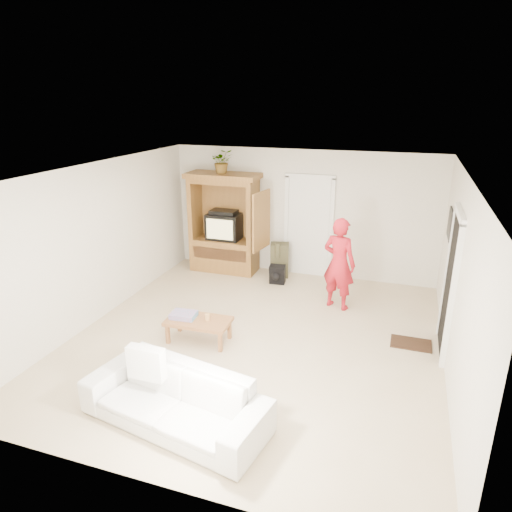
{
  "coord_description": "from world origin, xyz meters",
  "views": [
    {
      "loc": [
        2.0,
        -5.97,
        3.58
      ],
      "look_at": [
        -0.2,
        0.6,
        1.15
      ],
      "focal_mm": 32.0,
      "sensor_mm": 36.0,
      "label": 1
    }
  ],
  "objects_px": {
    "armoire": "(225,229)",
    "coffee_table": "(199,322)",
    "sofa": "(175,400)",
    "man": "(339,264)"
  },
  "relations": [
    {
      "from": "man",
      "to": "sofa",
      "type": "distance_m",
      "value": 3.93
    },
    {
      "from": "man",
      "to": "coffee_table",
      "type": "relative_size",
      "value": 1.66
    },
    {
      "from": "armoire",
      "to": "sofa",
      "type": "distance_m",
      "value": 5.01
    },
    {
      "from": "armoire",
      "to": "coffee_table",
      "type": "height_order",
      "value": "armoire"
    },
    {
      "from": "sofa",
      "to": "coffee_table",
      "type": "xyz_separation_m",
      "value": [
        -0.55,
        1.8,
        -0.0
      ]
    },
    {
      "from": "sofa",
      "to": "coffee_table",
      "type": "bearing_deg",
      "value": 117.74
    },
    {
      "from": "man",
      "to": "armoire",
      "type": "bearing_deg",
      "value": -4.26
    },
    {
      "from": "armoire",
      "to": "coffee_table",
      "type": "bearing_deg",
      "value": -75.72
    },
    {
      "from": "armoire",
      "to": "man",
      "type": "xyz_separation_m",
      "value": [
        2.58,
        -1.11,
        -0.08
      ]
    },
    {
      "from": "man",
      "to": "coffee_table",
      "type": "xyz_separation_m",
      "value": [
        -1.82,
        -1.89,
        -0.51
      ]
    }
  ]
}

